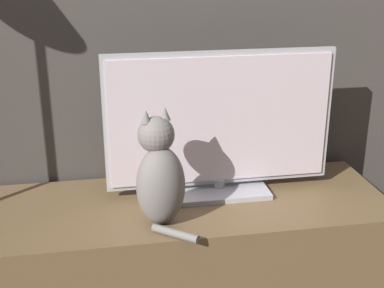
% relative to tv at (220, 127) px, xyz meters
% --- Properties ---
extents(tv_stand, '(1.59, 0.55, 0.52)m').
position_rel_tv_xyz_m(tv_stand, '(-0.17, -0.07, -0.53)').
color(tv_stand, brown).
rests_on(tv_stand, ground_plane).
extents(tv, '(0.87, 0.22, 0.56)m').
position_rel_tv_xyz_m(tv, '(0.00, 0.00, 0.00)').
color(tv, '#B7B7BC').
rests_on(tv, tv_stand).
extents(cat, '(0.21, 0.28, 0.41)m').
position_rel_tv_xyz_m(cat, '(-0.26, -0.21, -0.09)').
color(cat, gray).
rests_on(cat, tv_stand).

